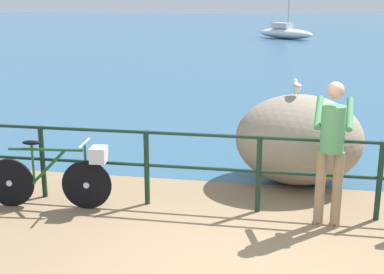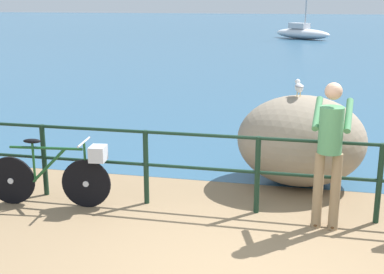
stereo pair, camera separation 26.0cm
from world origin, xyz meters
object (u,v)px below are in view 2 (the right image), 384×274
object	(u,v)px
breakwater_boulder_main	(301,140)
sailboat	(302,33)
seagull	(299,87)
person_at_railing	(330,149)
bicycle	(59,173)

from	to	relation	value
breakwater_boulder_main	sailboat	bearing A→B (deg)	90.74
breakwater_boulder_main	seagull	size ratio (longest dim) A/B	5.51
seagull	sailboat	bearing A→B (deg)	-11.36
person_at_railing	breakwater_boulder_main	bearing A→B (deg)	17.90
person_at_railing	breakwater_boulder_main	world-z (taller)	person_at_railing
bicycle	breakwater_boulder_main	size ratio (longest dim) A/B	0.90
person_at_railing	sailboat	world-z (taller)	sailboat
person_at_railing	sailboat	distance (m)	30.93
breakwater_boulder_main	person_at_railing	bearing A→B (deg)	-77.78
person_at_railing	seagull	world-z (taller)	person_at_railing
bicycle	person_at_railing	world-z (taller)	person_at_railing
sailboat	breakwater_boulder_main	bearing A→B (deg)	-52.02
bicycle	seagull	bearing A→B (deg)	21.27
sailboat	person_at_railing	bearing A→B (deg)	-51.44
person_at_railing	sailboat	xyz separation A→B (m)	(-0.71, 30.92, -0.57)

